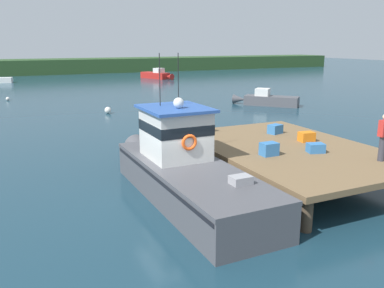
{
  "coord_description": "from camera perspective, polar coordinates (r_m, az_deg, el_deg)",
  "views": [
    {
      "loc": [
        -5.11,
        -12.22,
        5.14
      ],
      "look_at": [
        1.2,
        1.29,
        1.4
      ],
      "focal_mm": 37.87,
      "sensor_mm": 36.0,
      "label": 1
    }
  ],
  "objects": [
    {
      "name": "crate_single_by_cleat",
      "position": [
        18.4,
        11.63,
        2.06
      ],
      "size": [
        0.69,
        0.58,
        0.41
      ],
      "primitive_type": "cube",
      "rotation": [
        0.0,
        0.0,
        0.27
      ],
      "color": "#3370B2",
      "rests_on": "dock"
    },
    {
      "name": "dock",
      "position": [
        16.25,
        13.56,
        -0.82
      ],
      "size": [
        6.0,
        9.0,
        1.2
      ],
      "color": "#4C3D2D",
      "rests_on": "ground"
    },
    {
      "name": "deckhand_by_the_boat",
      "position": [
        15.15,
        25.35,
        0.97
      ],
      "size": [
        0.36,
        0.22,
        1.63
      ],
      "color": "#383842",
      "rests_on": "dock"
    },
    {
      "name": "mooring_buoy_spare_mooring",
      "position": [
        40.8,
        -24.52,
        5.81
      ],
      "size": [
        0.33,
        0.33,
        0.33
      ],
      "primitive_type": "sphere",
      "color": "silver",
      "rests_on": "ground"
    },
    {
      "name": "main_fishing_boat",
      "position": [
        13.82,
        -1.26,
        -3.32
      ],
      "size": [
        2.64,
        9.82,
        4.8
      ],
      "color": "#4C4C51",
      "rests_on": "ground"
    },
    {
      "name": "moored_boat_near_channel",
      "position": [
        60.47,
        -4.95,
        9.66
      ],
      "size": [
        3.32,
        6.13,
        1.55
      ],
      "color": "red",
      "rests_on": "ground"
    },
    {
      "name": "bait_bucket",
      "position": [
        18.5,
        2.67,
        2.31
      ],
      "size": [
        0.32,
        0.32,
        0.34
      ],
      "primitive_type": "cylinder",
      "color": "#2866B2",
      "rests_on": "dock"
    },
    {
      "name": "crate_stack_near_edge",
      "position": [
        14.78,
        10.8,
        -0.7
      ],
      "size": [
        0.6,
        0.44,
        0.47
      ],
      "primitive_type": "cube",
      "rotation": [
        0.0,
        0.0,
        0.01
      ],
      "color": "#3370B2",
      "rests_on": "dock"
    },
    {
      "name": "mooring_buoy_outer",
      "position": [
        30.94,
        -11.76,
        4.68
      ],
      "size": [
        0.49,
        0.49,
        0.49
      ],
      "primitive_type": "sphere",
      "color": "silver",
      "rests_on": "ground"
    },
    {
      "name": "mooring_buoy_inshore",
      "position": [
        30.63,
        -4.37,
        4.86
      ],
      "size": [
        0.51,
        0.51,
        0.51
      ],
      "primitive_type": "sphere",
      "color": "red",
      "rests_on": "ground"
    },
    {
      "name": "ground_plane",
      "position": [
        14.21,
        -2.19,
        -7.14
      ],
      "size": [
        200.0,
        200.0,
        0.0
      ],
      "primitive_type": "plane",
      "color": "#193847"
    },
    {
      "name": "crate_stack_mid_dock",
      "position": [
        17.25,
        15.83,
        1.0
      ],
      "size": [
        0.65,
        0.51,
        0.39
      ],
      "primitive_type": "cube",
      "rotation": [
        0.0,
        0.0,
        -0.12
      ],
      "color": "orange",
      "rests_on": "dock"
    },
    {
      "name": "crate_single_far",
      "position": [
        15.6,
        17.02,
        -0.53
      ],
      "size": [
        0.7,
        0.6,
        0.34
      ],
      "primitive_type": "cube",
      "rotation": [
        0.0,
        0.0,
        -0.29
      ],
      "color": "#3370B2",
      "rests_on": "dock"
    },
    {
      "name": "moored_boat_off_the_point",
      "position": [
        34.81,
        10.49,
        6.16
      ],
      "size": [
        4.59,
        4.8,
        1.41
      ],
      "color": "#4C4C51",
      "rests_on": "ground"
    },
    {
      "name": "far_shoreline",
      "position": [
        74.5,
        -21.41,
        10.1
      ],
      "size": [
        120.0,
        8.0,
        2.4
      ],
      "primitive_type": "cube",
      "color": "#284723",
      "rests_on": "ground"
    }
  ]
}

